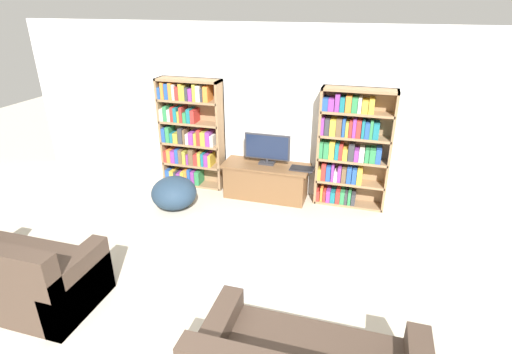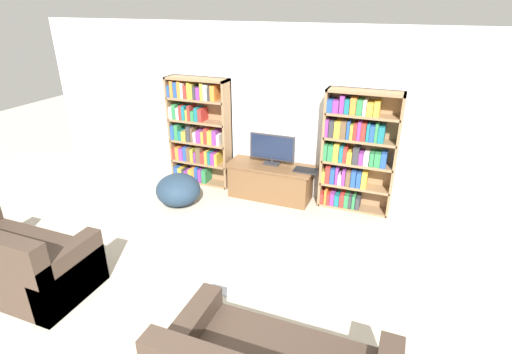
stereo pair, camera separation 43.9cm
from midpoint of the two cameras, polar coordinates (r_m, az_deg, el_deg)
wall_back at (r=6.19m, az=6.27°, el=9.01°), size 8.80×0.06×2.60m
bookshelf_left at (r=6.66m, az=-6.44°, el=6.41°), size 1.04×0.30×1.78m
bookshelf_right at (r=5.95m, az=16.03°, el=3.55°), size 1.04×0.30×1.78m
tv_stand at (r=6.28m, az=4.09°, el=-0.64°), size 1.34×0.52×0.55m
television at (r=6.12m, az=4.37°, el=4.01°), size 0.71×0.16×0.48m
laptop at (r=6.02m, az=9.21°, el=0.91°), size 0.35×0.21×0.03m
area_rug at (r=5.01m, az=0.57°, el=-11.14°), size 2.20×1.51×0.02m
couch_left_sectional at (r=5.00m, az=-29.30°, el=-10.61°), size 1.70×0.85×0.88m
beanbag_ottoman at (r=6.14m, az=-9.05°, el=-1.86°), size 0.67×0.67×0.48m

